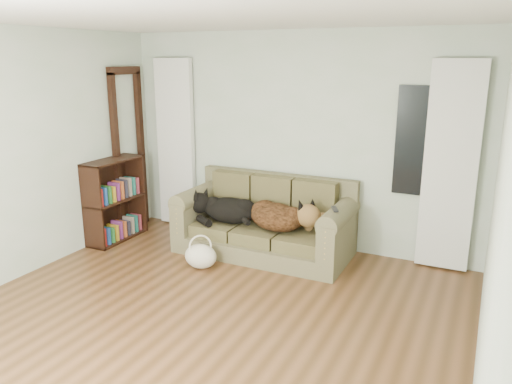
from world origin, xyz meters
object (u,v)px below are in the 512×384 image
at_px(dog_black_lab, 227,211).
at_px(dog_shepherd, 280,218).
at_px(sofa, 264,217).
at_px(bookshelf, 115,202).
at_px(tote_bag, 201,254).

height_order(dog_black_lab, dog_shepherd, dog_shepherd).
distance_m(dog_black_lab, dog_shepherd, 0.70).
xyz_separation_m(sofa, bookshelf, (-1.91, -0.39, 0.05)).
relative_size(dog_black_lab, tote_bag, 1.89).
height_order(sofa, tote_bag, sofa).
distance_m(sofa, tote_bag, 0.89).
distance_m(sofa, dog_shepherd, 0.24).
xyz_separation_m(dog_shepherd, bookshelf, (-2.14, -0.34, 0.01)).
bearing_deg(dog_black_lab, tote_bag, -81.18).
relative_size(sofa, bookshelf, 1.94).
xyz_separation_m(sofa, tote_bag, (-0.44, -0.71, -0.29)).
bearing_deg(tote_bag, sofa, 57.93).
bearing_deg(sofa, dog_black_lab, -173.09).
bearing_deg(dog_shepherd, bookshelf, 34.36).
distance_m(sofa, dog_black_lab, 0.47).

